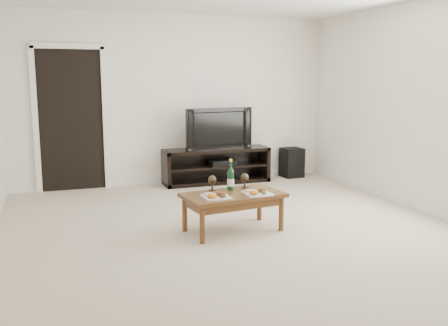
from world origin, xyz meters
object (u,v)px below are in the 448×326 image
television (216,128)px  subwoofer (292,162)px  media_console (216,166)px  coffee_table (233,212)px

television → subwoofer: size_ratio=2.29×
media_console → subwoofer: media_console is taller
television → subwoofer: (1.34, 0.04, -0.63)m
television → media_console: bearing=0.0°
media_console → television: television is taller
subwoofer → coffee_table: subwoofer is taller
television → coffee_table: television is taller
media_console → television: (0.00, 0.00, 0.60)m
media_console → subwoofer: 1.34m
media_console → coffee_table: media_console is taller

